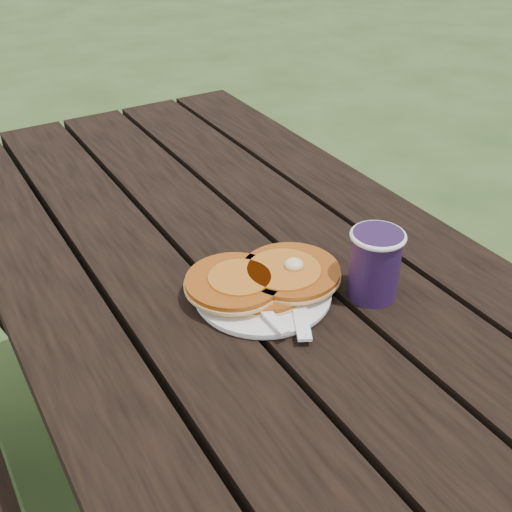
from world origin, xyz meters
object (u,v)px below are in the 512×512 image
picnic_table (282,470)px  pancake_stack (265,278)px  coffee_cup (375,261)px  plate (263,294)px

picnic_table → pancake_stack: bearing=107.9°
pancake_stack → coffee_cup: size_ratio=2.17×
picnic_table → plate: (-0.02, 0.03, 0.39)m
picnic_table → plate: plate is taller
picnic_table → coffee_cup: (0.12, -0.05, 0.44)m
picnic_table → plate: 0.39m
plate → coffee_cup: (0.14, -0.08, 0.06)m
picnic_table → coffee_cup: coffee_cup is taller
coffee_cup → plate: bearing=151.1°
picnic_table → coffee_cup: bearing=-20.6°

